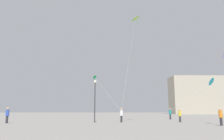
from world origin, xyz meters
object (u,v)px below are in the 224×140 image
Objects in this scene: person_in_orange at (221,116)px; building_left_hall at (200,95)px; person_in_white at (121,114)px; kite_emerald_diamond at (95,78)px; person_in_blue at (7,115)px; kite_lime_diamond at (135,19)px; person_in_yellow at (180,115)px; lamppost_west at (95,94)px; person_in_teal at (170,113)px; kite_cyan_diamond at (211,81)px.

person_in_orange is 0.07× the size of building_left_hall.
person_in_white is 13.55m from kite_emerald_diamond.
person_in_blue is 0.07× the size of building_left_hall.
kite_emerald_diamond is at bearing -178.65° from person_in_white.
person_in_white is at bearing 152.67° from kite_lime_diamond.
person_in_yellow is 0.31× the size of lamppost_west.
person_in_teal is at bearing -48.00° from person_in_orange.
kite_emerald_diamond is (8.73, 13.53, 6.18)m from person_in_blue.
kite_cyan_diamond is (6.63, -0.67, 5.06)m from person_in_teal.
person_in_blue is at bearing -125.82° from building_left_hall.
kite_emerald_diamond is (-11.52, 11.03, 6.26)m from person_in_yellow.
kite_cyan_diamond reaches higher than person_in_blue.
person_in_orange is 14.62m from person_in_teal.
person_in_orange is at bearing -111.21° from kite_cyan_diamond.
lamppost_west is at bearing 10.74° from person_in_yellow.
kite_cyan_diamond is at bearing 24.80° from lamppost_west.
person_in_orange is at bearing 37.76° from person_in_white.
lamppost_west is (-11.36, -8.97, 2.45)m from person_in_teal.
building_left_hall is (19.10, 54.72, 1.43)m from kite_cyan_diamond.
kite_cyan_diamond is 57.97m from building_left_hall.
kite_cyan_diamond is 1.45× the size of lamppost_west.
kite_emerald_diamond reaches higher than person_in_blue.
kite_cyan_diamond is (7.50, 7.69, 5.16)m from person_in_yellow.
person_in_white is 71.48m from building_left_hall.
person_in_orange is 11.09m from person_in_white.
kite_cyan_diamond reaches higher than person_in_white.
person_in_yellow is (7.23, 0.23, -0.06)m from person_in_white.
person_in_white is at bearing -151.74° from kite_cyan_diamond.
person_in_white is 7.23m from person_in_yellow.
kite_emerald_diamond is at bearing -36.37° from person_in_yellow.
person_in_blue is 0.15× the size of kite_emerald_diamond.
person_in_white is 12.26m from kite_lime_diamond.
kite_lime_diamond is (-6.26, -9.53, 12.04)m from person_in_teal.
person_in_teal is 0.35× the size of lamppost_west.
kite_emerald_diamond is (-12.39, 2.67, 6.16)m from person_in_teal.
lamppost_west is at bearing -120.47° from building_left_hall.
kite_emerald_diamond is at bearing 116.67° from kite_lime_diamond.
lamppost_west is (-17.98, -8.31, -2.61)m from kite_cyan_diamond.
kite_lime_diamond is 2.38× the size of lamppost_west.
person_in_teal reaches higher than person_in_blue.
person_in_blue is 19.18m from kite_lime_diamond.
person_in_yellow is (-0.87, -8.36, -0.10)m from person_in_teal.
person_in_teal is 0.15× the size of kite_lime_diamond.
person_in_orange is at bearing -109.65° from building_left_hall.
lamppost_west is (-3.26, -0.39, 2.49)m from person_in_white.
building_left_hall reaches higher than kite_lime_diamond.
person_in_teal is at bearing -115.45° from building_left_hall.
person_in_orange is at bearing -51.69° from kite_emerald_diamond.
person_in_blue is 1.10× the size of person_in_yellow.
person_in_white is at bearing 6.86° from lamppost_west.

